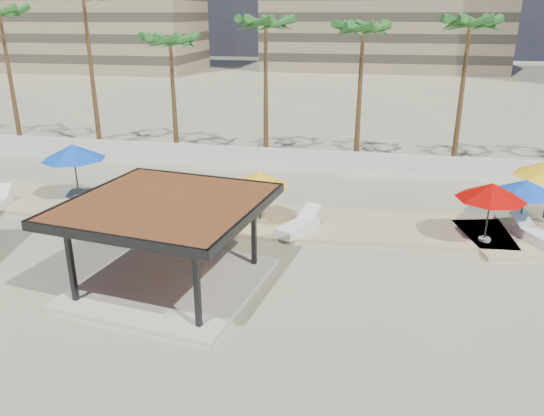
{
  "coord_description": "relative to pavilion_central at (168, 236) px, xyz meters",
  "views": [
    {
      "loc": [
        4.18,
        -14.95,
        8.99
      ],
      "look_at": [
        0.16,
        5.17,
        1.4
      ],
      "focal_mm": 35.0,
      "sensor_mm": 36.0,
      "label": 1
    }
  ],
  "objects": [
    {
      "name": "palm_e",
      "position": [
        5.52,
        17.84,
        5.93
      ],
      "size": [
        3.0,
        3.0,
        8.95
      ],
      "color": "brown",
      "rests_on": "ground"
    },
    {
      "name": "umbrella_b",
      "position": [
        1.84,
        6.09,
        0.29
      ],
      "size": [
        2.99,
        2.99,
        2.31
      ],
      "rotation": [
        0.0,
        0.0,
        -0.17
      ],
      "color": "beige",
      "rests_on": "promenade"
    },
    {
      "name": "promenade",
      "position": [
        4.52,
        7.11,
        -1.82
      ],
      "size": [
        44.45,
        7.97,
        0.24
      ],
      "color": "#C6B284",
      "rests_on": "ground"
    },
    {
      "name": "umbrella_d",
      "position": [
        12.97,
        7.17,
        0.27
      ],
      "size": [
        2.67,
        2.67,
        2.29
      ],
      "rotation": [
        0.0,
        0.0,
        0.04
      ],
      "color": "beige",
      "rests_on": "promenade"
    },
    {
      "name": "ground",
      "position": [
        2.52,
        -0.56,
        -1.88
      ],
      "size": [
        200.0,
        200.0,
        0.0
      ],
      "primitive_type": "plane",
      "color": "tan",
      "rests_on": "ground"
    },
    {
      "name": "lounger_c",
      "position": [
        13.39,
        6.27,
        -1.48
      ],
      "size": [
        1.79,
        2.46,
        0.9
      ],
      "rotation": [
        0.0,
        0.0,
        2.06
      ],
      "color": "white",
      "rests_on": "promenade"
    },
    {
      "name": "lounger_b",
      "position": [
        3.7,
        5.29,
        -1.48
      ],
      "size": [
        1.76,
        2.54,
        0.92
      ],
      "rotation": [
        0.0,
        0.0,
        1.12
      ],
      "color": "white",
      "rests_on": "promenade"
    },
    {
      "name": "palm_c",
      "position": [
        -6.48,
        17.54,
        5.18
      ],
      "size": [
        3.0,
        3.0,
        8.15
      ],
      "color": "brown",
      "rests_on": "ground"
    },
    {
      "name": "palm_a",
      "position": [
        -18.48,
        17.74,
        6.82
      ],
      "size": [
        3.0,
        3.0,
        9.9
      ],
      "color": "brown",
      "rests_on": "ground"
    },
    {
      "name": "umbrella_c",
      "position": [
        11.35,
        5.78,
        0.43
      ],
      "size": [
        3.21,
        3.21,
        2.47
      ],
      "rotation": [
        0.0,
        0.0,
        -0.17
      ],
      "color": "beige",
      "rests_on": "promenade"
    },
    {
      "name": "boundary_wall",
      "position": [
        2.52,
        15.44,
        -1.28
      ],
      "size": [
        56.0,
        0.3,
        1.2
      ],
      "primitive_type": "cube",
      "color": "silver",
      "rests_on": "ground"
    },
    {
      "name": "palm_d",
      "position": [
        -0.48,
        18.34,
        6.17
      ],
      "size": [
        3.0,
        3.0,
        9.21
      ],
      "color": "brown",
      "rests_on": "ground"
    },
    {
      "name": "palm_f",
      "position": [
        11.52,
        18.04,
        6.23
      ],
      "size": [
        3.0,
        3.0,
        9.27
      ],
      "color": "brown",
      "rests_on": "ground"
    },
    {
      "name": "umbrella_f",
      "position": [
        -7.81,
        7.35,
        0.69
      ],
      "size": [
        3.36,
        3.36,
        2.77
      ],
      "rotation": [
        0.0,
        0.0,
        -0.08
      ],
      "color": "beige",
      "rests_on": "promenade"
    },
    {
      "name": "palm_b",
      "position": [
        -12.48,
        18.14,
        7.76
      ],
      "size": [
        3.0,
        3.0,
        10.91
      ],
      "color": "brown",
      "rests_on": "ground"
    },
    {
      "name": "pavilion_central",
      "position": [
        0.0,
        0.0,
        0.0
      ],
      "size": [
        7.05,
        7.05,
        3.15
      ],
      "rotation": [
        0.0,
        0.0,
        -0.15
      ],
      "color": "beige",
      "rests_on": "ground"
    }
  ]
}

